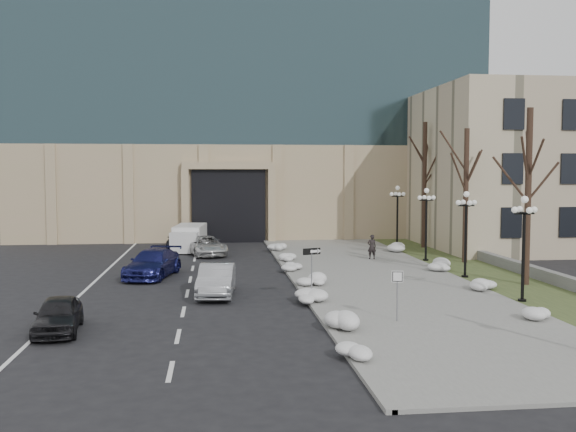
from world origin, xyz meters
The scene contains 35 objects.
ground centered at (0.00, 0.00, 0.00)m, with size 160.00×160.00×0.00m, color black.
sidewalk centered at (3.50, 14.00, 0.06)m, with size 9.00×40.00×0.12m, color gray.
curb centered at (-1.00, 14.00, 0.07)m, with size 0.30×40.00×0.14m, color gray.
grass_strip centered at (10.00, 14.00, 0.05)m, with size 4.00×40.00×0.10m, color #364522.
stone_wall centered at (12.00, 16.00, 0.35)m, with size 0.50×30.00×0.70m, color slate.
office_tower centered at (-2.01, 43.58, 18.49)m, with size 40.00×24.70×36.00m.
classical_building centered at (22.00, 27.98, 6.00)m, with size 22.00×18.12×12.00m.
car_a centered at (-10.83, 3.08, 0.65)m, with size 1.53×3.80×1.30m, color black.
car_b centered at (-5.11, 9.30, 0.75)m, with size 1.58×4.54×1.50m, color #A8ABB0.
car_c centered at (-8.58, 15.10, 0.76)m, with size 2.12×5.22×1.52m, color navy.
car_d centered at (-5.77, 24.02, 0.67)m, with size 2.21×4.79×1.33m, color silver.
car_e centered at (-7.99, 29.36, 0.61)m, with size 1.45×3.60×1.23m, color #2D2E32.
pedestrian centered at (4.99, 19.93, 0.92)m, with size 0.59×0.38×1.60m, color black.
box_truck centered at (-7.05, 27.14, 0.88)m, with size 2.57×5.90×1.82m.
one_way_sign centered at (-0.76, 7.42, 2.00)m, with size 0.90×0.40×2.42m.
keep_sign centered at (1.71, 2.90, 1.51)m, with size 0.44×0.13×2.06m.
snow_clump_a centered at (-0.71, -1.61, 0.30)m, with size 1.10×1.60×0.36m, color white.
snow_clump_b centered at (-0.52, 2.23, 0.30)m, with size 1.10×1.60×0.36m, color white.
snow_clump_c centered at (-0.88, 6.95, 0.30)m, with size 1.10×1.60×0.36m, color white.
snow_clump_d centered at (-0.41, 10.90, 0.30)m, with size 1.10×1.60×0.36m, color white.
snow_clump_e centered at (-0.61, 16.06, 0.30)m, with size 1.10×1.60×0.36m, color white.
snow_clump_f centered at (-0.46, 19.97, 0.30)m, with size 1.10×1.60×0.36m, color white.
snow_clump_g centered at (-0.45, 25.29, 0.30)m, with size 1.10×1.60×0.36m, color white.
snow_clump_h centered at (7.33, 2.98, 0.30)m, with size 1.10×1.60×0.36m, color white.
snow_clump_i centered at (7.60, 8.52, 0.30)m, with size 1.10×1.60×0.36m, color white.
snow_clump_j centered at (7.63, 14.48, 0.30)m, with size 1.10×1.60×0.36m, color white.
snow_clump_k centered at (7.86, 15.57, 0.30)m, with size 1.10×1.60×0.36m, color white.
snow_clump_l centered at (8.01, 23.64, 0.30)m, with size 1.10×1.60×0.36m, color white.
lamppost_a centered at (8.30, 6.00, 3.07)m, with size 1.18×1.18×4.76m.
lamppost_b centered at (8.30, 12.50, 3.07)m, with size 1.18×1.18×4.76m.
lamppost_c centered at (8.30, 19.00, 3.07)m, with size 1.18×1.18×4.76m.
lamppost_d centered at (8.30, 25.50, 3.07)m, with size 1.18×1.18×4.76m.
tree_near centered at (10.50, 10.00, 5.83)m, with size 3.20×3.20×9.00m.
tree_mid centered at (10.50, 18.00, 5.50)m, with size 3.20×3.20×8.50m.
tree_far centered at (10.50, 26.00, 6.15)m, with size 3.20×3.20×9.50m.
Camera 1 is at (-5.20, -20.59, 5.83)m, focal length 40.00 mm.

